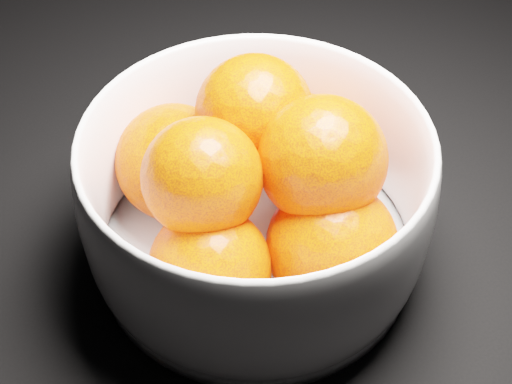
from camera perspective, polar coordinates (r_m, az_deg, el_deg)
name	(u,v)px	position (r m, az deg, el deg)	size (l,w,h in m)	color
bowl	(256,198)	(0.51, 0.00, -0.48)	(0.25, 0.25, 0.12)	white
orange_pile	(258,180)	(0.50, 0.18, 0.95)	(0.19, 0.22, 0.14)	#FF3D04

